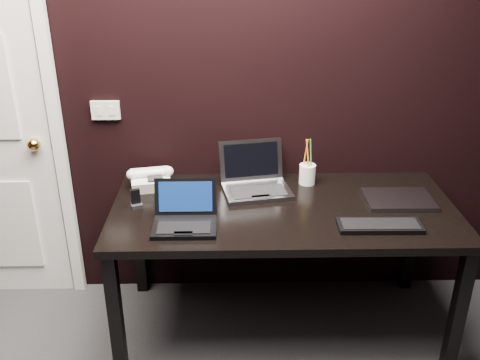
{
  "coord_description": "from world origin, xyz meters",
  "views": [
    {
      "loc": [
        0.04,
        -0.94,
        1.97
      ],
      "look_at": [
        0.08,
        1.35,
        0.91
      ],
      "focal_mm": 40.0,
      "sensor_mm": 36.0,
      "label": 1
    }
  ],
  "objects_px": {
    "netbook": "(185,218)",
    "ext_keyboard": "(380,226)",
    "mobile_phone": "(136,201)",
    "pen_cup": "(307,173)",
    "desk": "(283,220)",
    "desk_phone": "(151,179)",
    "closed_laptop": "(399,200)",
    "silver_laptop": "(255,182)"
  },
  "relations": [
    {
      "from": "netbook",
      "to": "desk_phone",
      "type": "xyz_separation_m",
      "value": [
        -0.21,
        0.42,
        0.01
      ]
    },
    {
      "from": "desk_phone",
      "to": "mobile_phone",
      "type": "relative_size",
      "value": 2.7
    },
    {
      "from": "ext_keyboard",
      "to": "closed_laptop",
      "type": "bearing_deg",
      "value": 58.13
    },
    {
      "from": "mobile_phone",
      "to": "pen_cup",
      "type": "xyz_separation_m",
      "value": [
        0.88,
        0.26,
        0.02
      ]
    },
    {
      "from": "ext_keyboard",
      "to": "pen_cup",
      "type": "bearing_deg",
      "value": 118.99
    },
    {
      "from": "netbook",
      "to": "silver_laptop",
      "type": "relative_size",
      "value": 0.75
    },
    {
      "from": "desk",
      "to": "mobile_phone",
      "type": "height_order",
      "value": "mobile_phone"
    },
    {
      "from": "closed_laptop",
      "to": "mobile_phone",
      "type": "relative_size",
      "value": 3.57
    },
    {
      "from": "desk_phone",
      "to": "mobile_phone",
      "type": "xyz_separation_m",
      "value": [
        -0.04,
        -0.23,
        -0.01
      ]
    },
    {
      "from": "desk",
      "to": "silver_laptop",
      "type": "height_order",
      "value": "silver_laptop"
    },
    {
      "from": "desk",
      "to": "pen_cup",
      "type": "height_order",
      "value": "pen_cup"
    },
    {
      "from": "silver_laptop",
      "to": "desk_phone",
      "type": "relative_size",
      "value": 1.53
    },
    {
      "from": "desk_phone",
      "to": "ext_keyboard",
      "type": "bearing_deg",
      "value": -22.6
    },
    {
      "from": "desk",
      "to": "netbook",
      "type": "relative_size",
      "value": 5.81
    },
    {
      "from": "desk",
      "to": "netbook",
      "type": "distance_m",
      "value": 0.52
    },
    {
      "from": "desk",
      "to": "closed_laptop",
      "type": "xyz_separation_m",
      "value": [
        0.58,
        0.04,
        0.09
      ]
    },
    {
      "from": "silver_laptop",
      "to": "ext_keyboard",
      "type": "relative_size",
      "value": 1.0
    },
    {
      "from": "mobile_phone",
      "to": "closed_laptop",
      "type": "bearing_deg",
      "value": 1.4
    },
    {
      "from": "desk",
      "to": "ext_keyboard",
      "type": "xyz_separation_m",
      "value": [
        0.42,
        -0.22,
        0.09
      ]
    },
    {
      "from": "silver_laptop",
      "to": "ext_keyboard",
      "type": "height_order",
      "value": "silver_laptop"
    },
    {
      "from": "netbook",
      "to": "pen_cup",
      "type": "xyz_separation_m",
      "value": [
        0.62,
        0.44,
        0.02
      ]
    },
    {
      "from": "mobile_phone",
      "to": "pen_cup",
      "type": "height_order",
      "value": "pen_cup"
    },
    {
      "from": "pen_cup",
      "to": "netbook",
      "type": "bearing_deg",
      "value": -144.57
    },
    {
      "from": "desk_phone",
      "to": "mobile_phone",
      "type": "height_order",
      "value": "desk_phone"
    },
    {
      "from": "ext_keyboard",
      "to": "desk_phone",
      "type": "distance_m",
      "value": 1.2
    },
    {
      "from": "desk",
      "to": "desk_phone",
      "type": "xyz_separation_m",
      "value": [
        -0.69,
        0.24,
        0.12
      ]
    },
    {
      "from": "closed_laptop",
      "to": "desk_phone",
      "type": "bearing_deg",
      "value": 171.11
    },
    {
      "from": "netbook",
      "to": "ext_keyboard",
      "type": "bearing_deg",
      "value": -2.75
    },
    {
      "from": "pen_cup",
      "to": "closed_laptop",
      "type": "bearing_deg",
      "value": -27.51
    },
    {
      "from": "desk",
      "to": "ext_keyboard",
      "type": "distance_m",
      "value": 0.48
    },
    {
      "from": "desk_phone",
      "to": "mobile_phone",
      "type": "bearing_deg",
      "value": -100.34
    },
    {
      "from": "netbook",
      "to": "ext_keyboard",
      "type": "distance_m",
      "value": 0.9
    },
    {
      "from": "desk",
      "to": "mobile_phone",
      "type": "relative_size",
      "value": 18.18
    },
    {
      "from": "mobile_phone",
      "to": "desk_phone",
      "type": "bearing_deg",
      "value": 79.66
    },
    {
      "from": "desk",
      "to": "pen_cup",
      "type": "distance_m",
      "value": 0.34
    },
    {
      "from": "ext_keyboard",
      "to": "desk_phone",
      "type": "height_order",
      "value": "desk_phone"
    },
    {
      "from": "ext_keyboard",
      "to": "desk_phone",
      "type": "bearing_deg",
      "value": 157.4
    },
    {
      "from": "ext_keyboard",
      "to": "closed_laptop",
      "type": "relative_size",
      "value": 1.15
    },
    {
      "from": "silver_laptop",
      "to": "mobile_phone",
      "type": "distance_m",
      "value": 0.62
    },
    {
      "from": "desk",
      "to": "desk_phone",
      "type": "distance_m",
      "value": 0.74
    },
    {
      "from": "silver_laptop",
      "to": "pen_cup",
      "type": "bearing_deg",
      "value": 15.32
    },
    {
      "from": "closed_laptop",
      "to": "desk_phone",
      "type": "relative_size",
      "value": 1.32
    }
  ]
}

